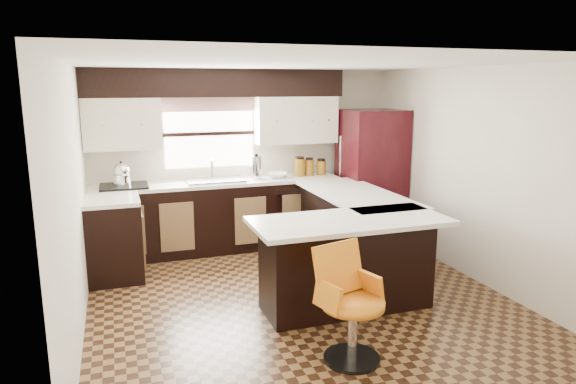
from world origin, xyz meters
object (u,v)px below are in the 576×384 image
object	(u,v)px
peninsula_return	(347,265)
bar_chair	(353,306)
peninsula_long	(352,233)
refrigerator	(371,176)

from	to	relation	value
peninsula_return	bar_chair	size ratio (longest dim) A/B	1.75
peninsula_return	bar_chair	bearing A→B (deg)	-112.24
peninsula_long	peninsula_return	bearing A→B (deg)	-118.30
peninsula_long	refrigerator	xyz separation A→B (m)	(0.78, 1.03, 0.48)
peninsula_long	refrigerator	bearing A→B (deg)	52.77
peninsula_long	bar_chair	world-z (taller)	bar_chair
peninsula_return	refrigerator	bearing A→B (deg)	56.89
peninsula_long	bar_chair	xyz separation A→B (m)	(-0.91, -1.92, 0.02)
peninsula_long	peninsula_return	world-z (taller)	same
peninsula_long	refrigerator	world-z (taller)	refrigerator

